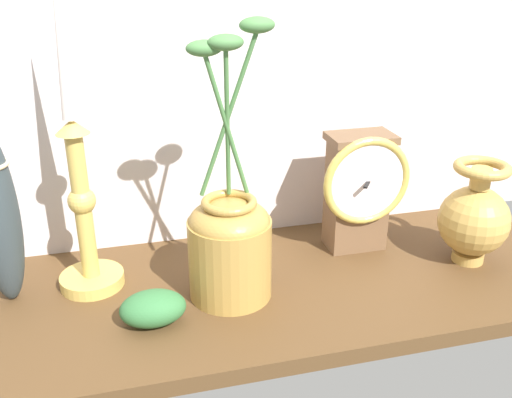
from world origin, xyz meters
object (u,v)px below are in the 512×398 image
object	(u,v)px
brass_vase_bulbous	(474,217)
brass_vase_jar	(230,240)
mantel_clock	(359,189)
candlestick_tall_left	(81,196)

from	to	relation	value
brass_vase_bulbous	brass_vase_jar	bearing A→B (deg)	-180.00
brass_vase_bulbous	mantel_clock	bearing A→B (deg)	151.22
brass_vase_bulbous	brass_vase_jar	xyz separation A→B (cm)	(-39.20, -0.00, 1.08)
brass_vase_bulbous	brass_vase_jar	world-z (taller)	brass_vase_jar
brass_vase_jar	candlestick_tall_left	bearing A→B (deg)	158.89
candlestick_tall_left	brass_vase_jar	size ratio (longest dim) A/B	1.15
mantel_clock	brass_vase_jar	size ratio (longest dim) A/B	0.52
mantel_clock	brass_vase_bulbous	world-z (taller)	mantel_clock
candlestick_tall_left	brass_vase_bulbous	bearing A→B (deg)	-7.33
brass_vase_bulbous	brass_vase_jar	size ratio (longest dim) A/B	0.43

